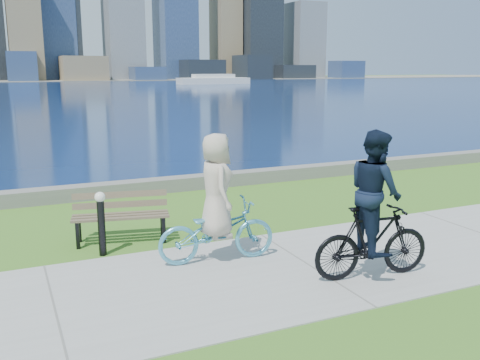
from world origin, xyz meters
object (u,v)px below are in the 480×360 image
object	(u,v)px
bollard_lamp	(101,219)
park_bench	(121,212)
cyclist_woman	(216,215)
cyclist_man	(374,217)

from	to	relation	value
bollard_lamp	park_bench	bearing A→B (deg)	54.22
park_bench	cyclist_woman	distance (m)	2.17
cyclist_woman	park_bench	bearing A→B (deg)	41.18
cyclist_woman	cyclist_man	xyz separation A→B (m)	(1.92, -1.65, 0.16)
cyclist_woman	cyclist_man	size ratio (longest dim) A/B	0.94
park_bench	cyclist_man	distance (m)	4.66
park_bench	bollard_lamp	xyz separation A→B (m)	(-0.47, -0.65, 0.09)
bollard_lamp	cyclist_man	bearing A→B (deg)	-37.39
cyclist_woman	cyclist_man	bearing A→B (deg)	-124.25
cyclist_man	park_bench	bearing A→B (deg)	51.21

